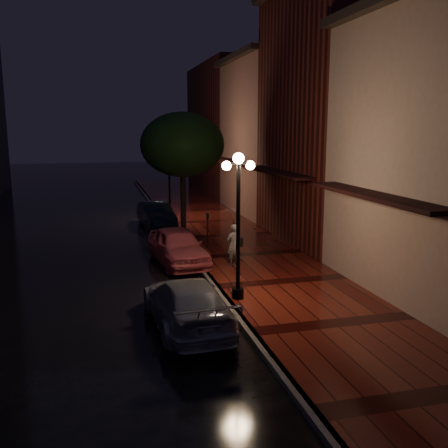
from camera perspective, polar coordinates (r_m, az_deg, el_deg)
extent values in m
plane|color=black|center=(19.69, -3.40, -4.26)|extent=(120.00, 120.00, 0.00)
cube|color=#430F0C|center=(20.20, 2.89, -3.65)|extent=(4.50, 60.00, 0.15)
cube|color=#595451|center=(19.67, -3.40, -4.05)|extent=(0.25, 60.00, 0.15)
cube|color=#511914|center=(23.22, 13.02, 11.50)|extent=(5.00, 8.00, 11.00)
cube|color=#8C5951|center=(30.56, 5.99, 9.63)|extent=(5.00, 8.00, 9.00)
cube|color=#511914|center=(40.09, 0.98, 10.68)|extent=(5.00, 12.00, 10.00)
cylinder|color=black|center=(14.53, 1.63, -0.99)|extent=(0.12, 0.12, 4.00)
cylinder|color=black|center=(15.02, 1.59, -7.91)|extent=(0.36, 0.36, 0.30)
cube|color=black|center=(14.26, 1.67, 6.90)|extent=(0.70, 0.08, 0.08)
sphere|color=#EFC68F|center=(14.25, 1.67, 7.50)|extent=(0.32, 0.32, 0.32)
sphere|color=#EFC68F|center=(14.17, 0.30, 6.68)|extent=(0.26, 0.26, 0.26)
sphere|color=#EFC68F|center=(14.36, 3.02, 6.72)|extent=(0.26, 0.26, 0.26)
cylinder|color=black|center=(28.11, -6.25, 4.72)|extent=(0.12, 0.12, 4.00)
cylinder|color=black|center=(28.36, -6.17, 1.00)|extent=(0.36, 0.36, 0.30)
cube|color=black|center=(27.97, -6.34, 8.79)|extent=(0.70, 0.08, 0.08)
sphere|color=#EFC68F|center=(27.96, -6.34, 9.10)|extent=(0.32, 0.32, 0.32)
sphere|color=#EFC68F|center=(27.92, -7.05, 8.67)|extent=(0.26, 0.26, 0.26)
sphere|color=#EFC68F|center=(28.02, -5.62, 8.71)|extent=(0.26, 0.26, 0.26)
cylinder|color=black|center=(25.25, -4.70, 3.13)|extent=(0.28, 0.28, 3.20)
ellipsoid|color=black|center=(25.03, -4.79, 9.04)|extent=(4.16, 4.16, 3.20)
sphere|color=black|center=(25.77, -3.45, 7.78)|extent=(1.80, 1.80, 1.80)
sphere|color=black|center=(24.27, -5.91, 7.78)|extent=(1.80, 1.80, 1.80)
imported|color=#CB535F|center=(19.17, -5.32, -2.54)|extent=(2.20, 4.31, 1.41)
imported|color=black|center=(26.49, -7.75, 1.07)|extent=(1.75, 4.15, 1.33)
imported|color=#9F9EA5|center=(13.24, -4.26, -9.00)|extent=(2.05, 4.53, 1.29)
imported|color=silver|center=(18.40, 1.09, -2.37)|extent=(0.66, 0.55, 1.54)
imported|color=silver|center=(18.21, 1.10, 0.62)|extent=(0.90, 0.91, 0.82)
cylinder|color=black|center=(18.33, 1.09, -1.28)|extent=(0.02, 0.02, 1.23)
cube|color=black|center=(18.40, 1.90, -2.05)|extent=(0.12, 0.29, 0.31)
cylinder|color=black|center=(21.73, -1.89, -0.82)|extent=(0.06, 0.06, 1.17)
cube|color=black|center=(21.61, -1.90, 0.97)|extent=(0.14, 0.11, 0.23)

